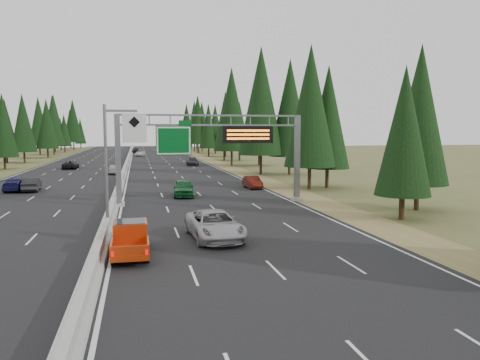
{
  "coord_description": "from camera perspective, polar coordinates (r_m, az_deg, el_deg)",
  "views": [
    {
      "loc": [
        1.94,
        -5.53,
        6.35
      ],
      "look_at": [
        7.56,
        20.0,
        3.67
      ],
      "focal_mm": 35.0,
      "sensor_mm": 36.0,
      "label": 1
    }
  ],
  "objects": [
    {
      "name": "road",
      "position": [
        85.79,
        -13.68,
        1.48
      ],
      "size": [
        32.0,
        260.0,
        0.08
      ],
      "primitive_type": "cube",
      "color": "black",
      "rests_on": "ground"
    },
    {
      "name": "shoulder_right",
      "position": [
        87.22,
        -1.9,
        1.7
      ],
      "size": [
        3.6,
        260.0,
        0.06
      ],
      "primitive_type": "cube",
      "color": "olive",
      "rests_on": "ground"
    },
    {
      "name": "shoulder_left",
      "position": [
        88.01,
        -25.34,
        1.18
      ],
      "size": [
        3.6,
        260.0,
        0.06
      ],
      "primitive_type": "cube",
      "color": "#4C5326",
      "rests_on": "ground"
    },
    {
      "name": "median_barrier",
      "position": [
        85.76,
        -13.68,
        1.73
      ],
      "size": [
        0.7,
        260.0,
        0.85
      ],
      "color": "#9A9A95",
      "rests_on": "road"
    },
    {
      "name": "sign_gantry",
      "position": [
        41.02,
        -2.62,
        4.35
      ],
      "size": [
        16.75,
        0.98,
        7.8
      ],
      "color": "slate",
      "rests_on": "road"
    },
    {
      "name": "hov_sign_pole",
      "position": [
        30.57,
        -14.95,
        2.62
      ],
      "size": [
        2.8,
        0.5,
        8.0
      ],
      "color": "slate",
      "rests_on": "road"
    },
    {
      "name": "tree_row_right",
      "position": [
        87.89,
        0.73,
        7.61
      ],
      "size": [
        11.85,
        237.85,
        18.82
      ],
      "color": "black",
      "rests_on": "ground"
    },
    {
      "name": "silver_minivan",
      "position": [
        27.68,
        -3.13,
        -5.49
      ],
      "size": [
        3.14,
        6.11,
        1.65
      ],
      "primitive_type": "imported",
      "rotation": [
        0.0,
        0.0,
        0.07
      ],
      "color": "#B6B4BA",
      "rests_on": "road"
    },
    {
      "name": "red_pickup",
      "position": [
        24.96,
        -13.22,
        -6.71
      ],
      "size": [
        1.8,
        5.03,
        1.64
      ],
      "color": "black",
      "rests_on": "road"
    },
    {
      "name": "car_ahead_green",
      "position": [
        46.06,
        -6.88,
        -0.97
      ],
      "size": [
        2.31,
        4.97,
        1.65
      ],
      "primitive_type": "imported",
      "rotation": [
        0.0,
        0.0,
        -0.08
      ],
      "color": "#145725",
      "rests_on": "road"
    },
    {
      "name": "car_ahead_dkred",
      "position": [
        52.37,
        1.54,
        -0.27
      ],
      "size": [
        1.52,
        4.13,
        1.35
      ],
      "primitive_type": "imported",
      "rotation": [
        0.0,
        0.0,
        0.02
      ],
      "color": "#53130B",
      "rests_on": "road"
    },
    {
      "name": "car_ahead_dkgrey",
      "position": [
        88.25,
        -5.82,
        2.24
      ],
      "size": [
        2.23,
        5.12,
        1.46
      ],
      "primitive_type": "imported",
      "rotation": [
        0.0,
        0.0,
        -0.04
      ],
      "color": "black",
      "rests_on": "road"
    },
    {
      "name": "car_ahead_white",
      "position": [
        125.45,
        -12.07,
        3.19
      ],
      "size": [
        2.57,
        5.15,
        1.4
      ],
      "primitive_type": "imported",
      "rotation": [
        0.0,
        0.0,
        -0.05
      ],
      "color": "silver",
      "rests_on": "road"
    },
    {
      "name": "car_ahead_far",
      "position": [
        146.92,
        -12.6,
        3.6
      ],
      "size": [
        2.4,
        4.96,
        1.63
      ],
      "primitive_type": "imported",
      "rotation": [
        0.0,
        0.0,
        0.1
      ],
      "color": "black",
      "rests_on": "road"
    },
    {
      "name": "car_onc_near",
      "position": [
        54.47,
        -24.06,
        -0.49
      ],
      "size": [
        1.85,
        4.52,
        1.46
      ],
      "primitive_type": "imported",
      "rotation": [
        0.0,
        0.0,
        3.21
      ],
      "color": "black",
      "rests_on": "road"
    },
    {
      "name": "car_onc_blue",
      "position": [
        55.33,
        -25.51,
        -0.46
      ],
      "size": [
        2.29,
        5.12,
        1.46
      ],
      "primitive_type": "imported",
      "rotation": [
        0.0,
        0.0,
        3.09
      ],
      "color": "#17164E",
      "rests_on": "road"
    },
    {
      "name": "car_onc_white",
      "position": [
        72.67,
        -15.09,
        1.29
      ],
      "size": [
        1.74,
        4.3,
        1.46
      ],
      "primitive_type": "imported",
      "rotation": [
        0.0,
        0.0,
        3.14
      ],
      "color": "#B6B6B6",
      "rests_on": "road"
    },
    {
      "name": "car_onc_far",
      "position": [
        85.06,
        -19.95,
        1.77
      ],
      "size": [
        2.46,
        5.23,
        1.45
      ],
      "primitive_type": "imported",
      "rotation": [
        0.0,
        0.0,
        3.15
      ],
      "color": "black",
      "rests_on": "road"
    }
  ]
}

